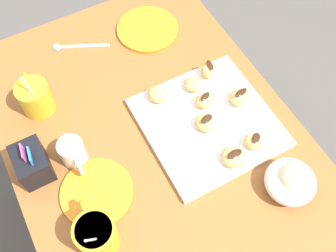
{
  "coord_description": "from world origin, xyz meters",
  "views": [
    {
      "loc": [
        -0.44,
        0.19,
        1.58
      ],
      "look_at": [
        -0.02,
        -0.04,
        0.75
      ],
      "focal_mm": 41.82,
      "sensor_mm": 36.0,
      "label": 1
    }
  ],
  "objects": [
    {
      "name": "chocolate_drizzle_3",
      "position": [
        -0.04,
        -0.24,
        0.78
      ],
      "size": [
        0.02,
        0.04,
        0.0
      ],
      "primitive_type": "ellipsoid",
      "rotation": [
        0.0,
        0.0,
        4.95
      ],
      "color": "#381E11",
      "rests_on": "beignet_3"
    },
    {
      "name": "saucer_orange_left",
      "position": [
        -0.09,
        0.18,
        0.73
      ],
      "size": [
        0.17,
        0.17,
        0.01
      ],
      "primitive_type": "cylinder",
      "color": "orange",
      "rests_on": "dining_table"
    },
    {
      "name": "coffee_mug_mustard_right",
      "position": [
        0.2,
        0.22,
        0.77
      ],
      "size": [
        0.12,
        0.08,
        0.13
      ],
      "color": "gold",
      "rests_on": "dining_table"
    },
    {
      "name": "coffee_mug_mustard_left",
      "position": [
        -0.19,
        0.22,
        0.78
      ],
      "size": [
        0.13,
        0.09,
        0.15
      ],
      "color": "gold",
      "rests_on": "dining_table"
    },
    {
      "name": "saucer_orange_right",
      "position": [
        0.3,
        -0.15,
        0.73
      ],
      "size": [
        0.18,
        0.18,
        0.01
      ],
      "primitive_type": "cylinder",
      "color": "orange",
      "rests_on": "dining_table"
    },
    {
      "name": "chocolate_drizzle_1",
      "position": [
        -0.07,
        -0.12,
        0.78
      ],
      "size": [
        0.03,
        0.04,
        0.0
      ],
      "primitive_type": "ellipsoid",
      "rotation": [
        0.0,
        0.0,
        1.86
      ],
      "color": "#381E11",
      "rests_on": "beignet_1"
    },
    {
      "name": "beignet_1",
      "position": [
        -0.07,
        -0.12,
        0.76
      ],
      "size": [
        0.07,
        0.06,
        0.04
      ],
      "primitive_type": "ellipsoid",
      "rotation": [
        0.0,
        0.0,
        1.99
      ],
      "color": "#E5B260",
      "rests_on": "pastry_plate_square"
    },
    {
      "name": "beignet_3",
      "position": [
        -0.04,
        -0.24,
        0.76
      ],
      "size": [
        0.05,
        0.06,
        0.04
      ],
      "primitive_type": "ellipsoid",
      "rotation": [
        0.0,
        0.0,
        4.77
      ],
      "color": "#E5B260",
      "rests_on": "pastry_plate_square"
    },
    {
      "name": "beignet_4",
      "position": [
        -0.16,
        -0.2,
        0.76
      ],
      "size": [
        0.06,
        0.07,
        0.03
      ],
      "primitive_type": "ellipsoid",
      "rotation": [
        0.0,
        0.0,
        5.57
      ],
      "color": "#E5B260",
      "rests_on": "pastry_plate_square"
    },
    {
      "name": "chocolate_drizzle_6",
      "position": [
        -0.17,
        -0.13,
        0.78
      ],
      "size": [
        0.02,
        0.04,
        0.0
      ],
      "primitive_type": "ellipsoid",
      "rotation": [
        0.0,
        0.0,
        1.63
      ],
      "color": "#381E11",
      "rests_on": "beignet_6"
    },
    {
      "name": "dining_table",
      "position": [
        0.0,
        0.0,
        0.58
      ],
      "size": [
        0.94,
        0.69,
        0.73
      ],
      "color": "#935628",
      "rests_on": "ground_plane"
    },
    {
      "name": "chocolate_drizzle_0",
      "position": [
        0.07,
        -0.21,
        0.78
      ],
      "size": [
        0.04,
        0.02,
        0.0
      ],
      "primitive_type": "ellipsoid",
      "rotation": [
        0.0,
        0.0,
        2.95
      ],
      "color": "#381E11",
      "rests_on": "beignet_0"
    },
    {
      "name": "ground_plane",
      "position": [
        0.0,
        0.0,
        0.0
      ],
      "size": [
        8.0,
        8.0,
        0.0
      ],
      "primitive_type": "plane",
      "color": "#514C47"
    },
    {
      "name": "sugar_caddy",
      "position": [
        0.03,
        0.28,
        0.77
      ],
      "size": [
        0.09,
        0.07,
        0.11
      ],
      "color": "black",
      "rests_on": "dining_table"
    },
    {
      "name": "beignet_6",
      "position": [
        -0.17,
        -0.13,
        0.76
      ],
      "size": [
        0.07,
        0.07,
        0.03
      ],
      "primitive_type": "ellipsoid",
      "rotation": [
        0.0,
        0.0,
        1.15
      ],
      "color": "#E5B260",
      "rests_on": "pastry_plate_square"
    },
    {
      "name": "beignet_0",
      "position": [
        0.07,
        -0.21,
        0.76
      ],
      "size": [
        0.06,
        0.06,
        0.04
      ],
      "primitive_type": "ellipsoid",
      "rotation": [
        0.0,
        0.0,
        2.52
      ],
      "color": "#E5B260",
      "rests_on": "pastry_plate_square"
    },
    {
      "name": "beignet_5",
      "position": [
        0.06,
        -0.06,
        0.76
      ],
      "size": [
        0.07,
        0.07,
        0.04
      ],
      "primitive_type": "ellipsoid",
      "rotation": [
        0.0,
        0.0,
        5.18
      ],
      "color": "#E5B260",
      "rests_on": "pastry_plate_square"
    },
    {
      "name": "chocolate_drizzle_4",
      "position": [
        -0.16,
        -0.2,
        0.78
      ],
      "size": [
        0.03,
        0.03,
        0.0
      ],
      "primitive_type": "ellipsoid",
      "rotation": [
        0.0,
        0.0,
        5.38
      ],
      "color": "#381E11",
      "rests_on": "beignet_4"
    },
    {
      "name": "pastry_plate_square",
      "position": [
        -0.05,
        -0.14,
        0.73
      ],
      "size": [
        0.31,
        0.31,
        0.02
      ],
      "primitive_type": "cube",
      "color": "silver",
      "rests_on": "dining_table"
    },
    {
      "name": "chocolate_drizzle_2",
      "position": [
        -0.01,
        -0.15,
        0.78
      ],
      "size": [
        0.03,
        0.04,
        0.0
      ],
      "primitive_type": "ellipsoid",
      "rotation": [
        0.0,
        0.0,
        5.12
      ],
      "color": "#381E11",
      "rests_on": "beignet_2"
    },
    {
      "name": "beignet_7",
      "position": [
        0.05,
        -0.16,
        0.76
      ],
      "size": [
        0.07,
        0.07,
        0.03
      ],
      "primitive_type": "ellipsoid",
      "rotation": [
        0.0,
        0.0,
        3.82
      ],
      "color": "#E5B260",
      "rests_on": "pastry_plate_square"
    },
    {
      "name": "cream_pitcher_white",
      "position": [
        0.01,
        0.19,
        0.77
      ],
      "size": [
        0.1,
        0.06,
        0.07
      ],
      "color": "silver",
      "rests_on": "dining_table"
    },
    {
      "name": "beignet_2",
      "position": [
        -0.01,
        -0.15,
        0.76
      ],
      "size": [
        0.05,
        0.06,
        0.04
      ],
      "primitive_type": "ellipsoid",
      "rotation": [
        0.0,
        0.0,
        5.02
      ],
      "color": "#E5B260",
      "rests_on": "pastry_plate_square"
    },
    {
      "name": "loose_spoon_near_saucer",
      "position": [
        0.34,
        0.07,
        0.73
      ],
      "size": [
        0.08,
        0.15,
        0.01
      ],
      "color": "silver",
      "rests_on": "dining_table"
    },
    {
      "name": "ice_cream_bowl",
      "position": [
        -0.29,
        -0.21,
        0.76
      ],
      "size": [
        0.12,
        0.12,
        0.09
      ],
      "color": "silver",
      "rests_on": "dining_table"
    }
  ]
}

